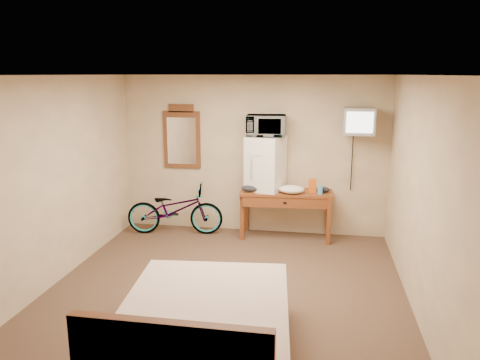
{
  "coord_description": "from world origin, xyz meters",
  "views": [
    {
      "loc": [
        1.03,
        -4.97,
        2.51
      ],
      "look_at": [
        0.07,
        0.64,
        1.22
      ],
      "focal_mm": 35.0,
      "sensor_mm": 36.0,
      "label": 1
    }
  ],
  "objects_px": {
    "mini_fridge": "(266,163)",
    "microwave": "(266,126)",
    "crt_television": "(359,121)",
    "desk": "(286,199)",
    "bicycle": "(175,209)",
    "bed": "(202,333)",
    "wall_mirror": "(182,137)",
    "blue_cup": "(320,190)"
  },
  "relations": [
    {
      "from": "mini_fridge",
      "to": "microwave",
      "type": "height_order",
      "value": "microwave"
    },
    {
      "from": "crt_television",
      "to": "microwave",
      "type": "bearing_deg",
      "value": 178.25
    },
    {
      "from": "desk",
      "to": "bicycle",
      "type": "height_order",
      "value": "bicycle"
    },
    {
      "from": "bicycle",
      "to": "bed",
      "type": "xyz_separation_m",
      "value": [
        1.28,
        -3.3,
        -0.1
      ]
    },
    {
      "from": "crt_television",
      "to": "wall_mirror",
      "type": "height_order",
      "value": "wall_mirror"
    },
    {
      "from": "blue_cup",
      "to": "desk",
      "type": "bearing_deg",
      "value": 173.67
    },
    {
      "from": "desk",
      "to": "bicycle",
      "type": "xyz_separation_m",
      "value": [
        -1.76,
        -0.08,
        -0.23
      ]
    },
    {
      "from": "microwave",
      "to": "bed",
      "type": "xyz_separation_m",
      "value": [
        -0.15,
        -3.44,
        -1.45
      ]
    },
    {
      "from": "microwave",
      "to": "bicycle",
      "type": "bearing_deg",
      "value": -177.95
    },
    {
      "from": "wall_mirror",
      "to": "bed",
      "type": "bearing_deg",
      "value": -71.23
    },
    {
      "from": "microwave",
      "to": "blue_cup",
      "type": "distance_m",
      "value": 1.27
    },
    {
      "from": "blue_cup",
      "to": "wall_mirror",
      "type": "bearing_deg",
      "value": 171.57
    },
    {
      "from": "microwave",
      "to": "blue_cup",
      "type": "height_order",
      "value": "microwave"
    },
    {
      "from": "mini_fridge",
      "to": "blue_cup",
      "type": "xyz_separation_m",
      "value": [
        0.84,
        -0.12,
        -0.36
      ]
    },
    {
      "from": "blue_cup",
      "to": "bed",
      "type": "xyz_separation_m",
      "value": [
        -0.99,
        -3.32,
        -0.52
      ]
    },
    {
      "from": "mini_fridge",
      "to": "bicycle",
      "type": "height_order",
      "value": "mini_fridge"
    },
    {
      "from": "blue_cup",
      "to": "crt_television",
      "type": "height_order",
      "value": "crt_television"
    },
    {
      "from": "blue_cup",
      "to": "crt_television",
      "type": "xyz_separation_m",
      "value": [
        0.51,
        0.08,
        1.03
      ]
    },
    {
      "from": "bed",
      "to": "mini_fridge",
      "type": "bearing_deg",
      "value": 87.53
    },
    {
      "from": "crt_television",
      "to": "desk",
      "type": "bearing_deg",
      "value": -178.69
    },
    {
      "from": "desk",
      "to": "blue_cup",
      "type": "height_order",
      "value": "blue_cup"
    },
    {
      "from": "microwave",
      "to": "wall_mirror",
      "type": "distance_m",
      "value": 1.42
    },
    {
      "from": "microwave",
      "to": "desk",
      "type": "bearing_deg",
      "value": -14.71
    },
    {
      "from": "blue_cup",
      "to": "microwave",
      "type": "bearing_deg",
      "value": 171.79
    },
    {
      "from": "mini_fridge",
      "to": "wall_mirror",
      "type": "distance_m",
      "value": 1.45
    },
    {
      "from": "mini_fridge",
      "to": "blue_cup",
      "type": "height_order",
      "value": "mini_fridge"
    },
    {
      "from": "microwave",
      "to": "bicycle",
      "type": "xyz_separation_m",
      "value": [
        -1.43,
        -0.14,
        -1.35
      ]
    },
    {
      "from": "desk",
      "to": "bed",
      "type": "bearing_deg",
      "value": -98.07
    },
    {
      "from": "desk",
      "to": "microwave",
      "type": "xyz_separation_m",
      "value": [
        -0.33,
        0.06,
        1.11
      ]
    },
    {
      "from": "mini_fridge",
      "to": "bicycle",
      "type": "relative_size",
      "value": 0.55
    },
    {
      "from": "desk",
      "to": "microwave",
      "type": "bearing_deg",
      "value": 168.9
    },
    {
      "from": "crt_television",
      "to": "bed",
      "type": "xyz_separation_m",
      "value": [
        -1.51,
        -3.4,
        -1.55
      ]
    },
    {
      "from": "crt_television",
      "to": "bicycle",
      "type": "bearing_deg",
      "value": -177.94
    },
    {
      "from": "bicycle",
      "to": "bed",
      "type": "bearing_deg",
      "value": -166.71
    },
    {
      "from": "microwave",
      "to": "bed",
      "type": "distance_m",
      "value": 3.74
    },
    {
      "from": "wall_mirror",
      "to": "mini_fridge",
      "type": "bearing_deg",
      "value": -8.57
    },
    {
      "from": "mini_fridge",
      "to": "bed",
      "type": "distance_m",
      "value": 3.55
    },
    {
      "from": "desk",
      "to": "bed",
      "type": "relative_size",
      "value": 0.69
    },
    {
      "from": "mini_fridge",
      "to": "crt_television",
      "type": "xyz_separation_m",
      "value": [
        1.36,
        -0.04,
        0.67
      ]
    },
    {
      "from": "desk",
      "to": "bicycle",
      "type": "bearing_deg",
      "value": -177.51
    },
    {
      "from": "crt_television",
      "to": "bicycle",
      "type": "distance_m",
      "value": 3.14
    },
    {
      "from": "desk",
      "to": "mini_fridge",
      "type": "xyz_separation_m",
      "value": [
        -0.33,
        0.06,
        0.53
      ]
    }
  ]
}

